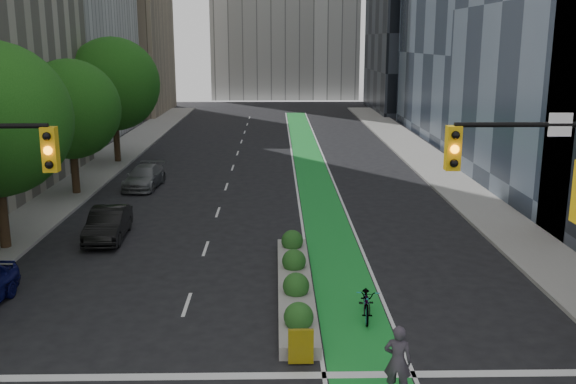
{
  "coord_description": "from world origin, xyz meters",
  "views": [
    {
      "loc": [
        0.54,
        -14.3,
        8.71
      ],
      "look_at": [
        1.0,
        9.84,
        3.0
      ],
      "focal_mm": 40.0,
      "sensor_mm": 36.0,
      "label": 1
    }
  ],
  "objects_px": {
    "cyclist": "(398,361)",
    "parked_car_left_far": "(144,177)",
    "median_planter": "(295,282)",
    "bicycle": "(367,301)",
    "parked_car_left_mid": "(108,224)"
  },
  "relations": [
    {
      "from": "cyclist",
      "to": "parked_car_left_far",
      "type": "bearing_deg",
      "value": -46.61
    },
    {
      "from": "median_planter",
      "to": "parked_car_left_far",
      "type": "height_order",
      "value": "parked_car_left_far"
    },
    {
      "from": "median_planter",
      "to": "parked_car_left_mid",
      "type": "relative_size",
      "value": 2.4
    },
    {
      "from": "parked_car_left_mid",
      "to": "parked_car_left_far",
      "type": "relative_size",
      "value": 0.95
    },
    {
      "from": "bicycle",
      "to": "parked_car_left_mid",
      "type": "height_order",
      "value": "parked_car_left_mid"
    },
    {
      "from": "median_planter",
      "to": "parked_car_left_far",
      "type": "distance_m",
      "value": 18.94
    },
    {
      "from": "median_planter",
      "to": "cyclist",
      "type": "bearing_deg",
      "value": -71.17
    },
    {
      "from": "median_planter",
      "to": "parked_car_left_mid",
      "type": "bearing_deg",
      "value": 141.91
    },
    {
      "from": "cyclist",
      "to": "parked_car_left_far",
      "type": "relative_size",
      "value": 0.42
    },
    {
      "from": "cyclist",
      "to": "parked_car_left_far",
      "type": "xyz_separation_m",
      "value": [
        -10.99,
        23.72,
        -0.29
      ]
    },
    {
      "from": "cyclist",
      "to": "parked_car_left_mid",
      "type": "bearing_deg",
      "value": -33.07
    },
    {
      "from": "median_planter",
      "to": "parked_car_left_far",
      "type": "xyz_separation_m",
      "value": [
        -8.65,
        16.85,
        0.29
      ]
    },
    {
      "from": "cyclist",
      "to": "bicycle",
      "type": "bearing_deg",
      "value": -70.37
    },
    {
      "from": "median_planter",
      "to": "parked_car_left_far",
      "type": "bearing_deg",
      "value": 117.17
    },
    {
      "from": "cyclist",
      "to": "parked_car_left_mid",
      "type": "relative_size",
      "value": 0.44
    }
  ]
}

